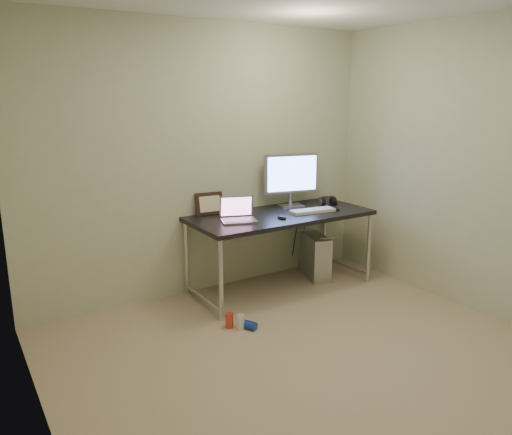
% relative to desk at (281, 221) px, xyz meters
% --- Properties ---
extents(floor, '(3.50, 3.50, 0.00)m').
position_rel_desk_xyz_m(floor, '(-0.59, -1.37, -0.68)').
color(floor, tan).
rests_on(floor, ground).
extents(wall_back, '(3.50, 0.02, 2.50)m').
position_rel_desk_xyz_m(wall_back, '(-0.59, 0.38, 0.57)').
color(wall_back, beige).
rests_on(wall_back, ground).
extents(wall_left, '(0.02, 3.50, 2.50)m').
position_rel_desk_xyz_m(wall_left, '(-2.34, -1.37, 0.57)').
color(wall_left, beige).
rests_on(wall_left, ground).
extents(wall_right, '(0.02, 3.50, 2.50)m').
position_rel_desk_xyz_m(wall_right, '(1.16, -1.37, 0.57)').
color(wall_right, beige).
rests_on(wall_right, ground).
extents(desk, '(1.76, 0.77, 0.75)m').
position_rel_desk_xyz_m(desk, '(0.00, 0.00, 0.00)').
color(desk, black).
rests_on(desk, ground).
extents(tower_computer, '(0.31, 0.47, 0.48)m').
position_rel_desk_xyz_m(tower_computer, '(0.48, 0.05, -0.45)').
color(tower_computer, silver).
rests_on(tower_computer, ground).
extents(cable_a, '(0.01, 0.16, 0.69)m').
position_rel_desk_xyz_m(cable_a, '(0.43, 0.33, -0.28)').
color(cable_a, black).
rests_on(cable_a, ground).
extents(cable_b, '(0.02, 0.11, 0.71)m').
position_rel_desk_xyz_m(cable_b, '(0.52, 0.31, -0.30)').
color(cable_b, black).
rests_on(cable_b, ground).
extents(can_red, '(0.08, 0.08, 0.12)m').
position_rel_desk_xyz_m(can_red, '(-0.85, -0.50, -0.62)').
color(can_red, '#CB3F26').
rests_on(can_red, ground).
extents(can_white, '(0.08, 0.08, 0.12)m').
position_rel_desk_xyz_m(can_white, '(-0.79, -0.57, -0.62)').
color(can_white, white).
rests_on(can_white, ground).
extents(can_blue, '(0.12, 0.15, 0.07)m').
position_rel_desk_xyz_m(can_blue, '(-0.73, -0.61, -0.64)').
color(can_blue, '#17389F').
rests_on(can_blue, ground).
extents(laptop, '(0.37, 0.34, 0.21)m').
position_rel_desk_xyz_m(laptop, '(-0.48, -0.01, 0.12)').
color(laptop, '#ACACB4').
rests_on(laptop, desk).
extents(monitor, '(0.56, 0.21, 0.53)m').
position_rel_desk_xyz_m(monitor, '(0.27, 0.21, 0.38)').
color(monitor, '#ACACB4').
rests_on(monitor, desk).
extents(keyboard, '(0.46, 0.19, 0.03)m').
position_rel_desk_xyz_m(keyboard, '(0.30, -0.11, 0.08)').
color(keyboard, silver).
rests_on(keyboard, desk).
extents(mouse_right, '(0.09, 0.13, 0.04)m').
position_rel_desk_xyz_m(mouse_right, '(0.54, -0.16, 0.09)').
color(mouse_right, black).
rests_on(mouse_right, desk).
extents(mouse_left, '(0.07, 0.11, 0.04)m').
position_rel_desk_xyz_m(mouse_left, '(-0.11, -0.17, 0.09)').
color(mouse_left, black).
rests_on(mouse_left, desk).
extents(headphones, '(0.19, 0.11, 0.11)m').
position_rel_desk_xyz_m(headphones, '(0.63, 0.07, 0.10)').
color(headphones, black).
rests_on(headphones, desk).
extents(picture_frame, '(0.27, 0.11, 0.21)m').
position_rel_desk_xyz_m(picture_frame, '(-0.59, 0.33, 0.18)').
color(picture_frame, black).
rests_on(picture_frame, desk).
extents(webcam, '(0.05, 0.04, 0.13)m').
position_rel_desk_xyz_m(webcam, '(-0.43, 0.27, 0.17)').
color(webcam, silver).
rests_on(webcam, desk).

